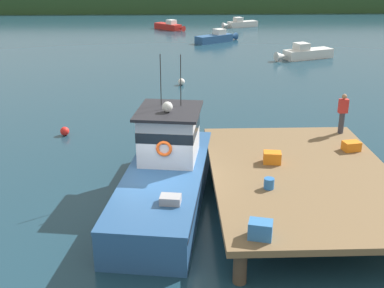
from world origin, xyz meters
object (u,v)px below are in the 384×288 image
Objects in this scene: crate_stack_mid_dock at (351,146)px; moored_boat_off_the_point at (240,24)px; crate_single_by_cleat at (260,230)px; deckhand_by_the_boat at (343,113)px; bait_bucket at (269,183)px; moored_boat_outer_mooring at (305,53)px; main_fishing_boat at (167,170)px; crate_single_far at (272,157)px; moored_boat_mid_harbor at (217,38)px; moored_boat_near_channel at (170,26)px; mooring_buoy_spare_mooring at (65,131)px; mooring_buoy_channel_marker at (181,82)px.

crate_stack_mid_dock is 42.22m from moored_boat_off_the_point.
deckhand_by_the_boat is at bearing 59.22° from crate_single_by_cleat.
bait_bucket reaches higher than moored_boat_outer_mooring.
main_fishing_boat reaches higher than crate_single_far.
deckhand_by_the_boat reaches higher than bait_bucket.
main_fishing_boat is 32.99m from moored_boat_mid_harbor.
moored_boat_outer_mooring is at bearing -57.21° from moored_boat_near_channel.
mooring_buoy_spare_mooring is (-7.33, 11.09, -1.22)m from crate_single_by_cleat.
moored_boat_near_channel is 20.63m from moored_boat_outer_mooring.
main_fishing_boat reaches higher than moored_boat_near_channel.
crate_single_far is at bearing -96.01° from moored_boat_off_the_point.
moored_boat_near_channel reaches higher than mooring_buoy_channel_marker.
bait_bucket is 0.21× the size of deckhand_by_the_boat.
bait_bucket is 45.49m from moored_boat_off_the_point.
moored_boat_outer_mooring is at bearing 65.47° from main_fishing_boat.
moored_boat_outer_mooring is (3.99, 21.11, -1.61)m from deckhand_by_the_boat.
main_fishing_boat is at bearing -156.95° from deckhand_by_the_boat.
moored_boat_off_the_point is at bearing 12.44° from moored_boat_near_channel.
moored_boat_outer_mooring reaches higher than mooring_buoy_spare_mooring.
mooring_buoy_channel_marker is at bearing -105.15° from moored_boat_off_the_point.
moored_boat_near_channel is at bearing 100.58° from deckhand_by_the_boat.
deckhand_by_the_boat is at bearing 83.44° from crate_stack_mid_dock.
crate_single_far is 1.76× the size of bait_bucket.
moored_boat_outer_mooring is (4.21, 23.00, -0.92)m from crate_stack_mid_dock.
moored_boat_mid_harbor is (4.49, 32.68, -0.58)m from main_fishing_boat.
crate_stack_mid_dock is (4.36, 5.80, -0.06)m from crate_single_by_cleat.
main_fishing_boat is 2.21× the size of moored_boat_mid_harbor.
crate_single_by_cleat is at bearing -120.78° from deckhand_by_the_boat.
main_fishing_boat is 2.58× the size of moored_boat_near_channel.
main_fishing_boat reaches higher than mooring_buoy_channel_marker.
crate_single_far reaches higher than moored_boat_mid_harbor.
moored_boat_mid_harbor is at bearing -109.28° from moored_boat_off_the_point.
moored_boat_outer_mooring is at bearing 48.07° from mooring_buoy_spare_mooring.
moored_boat_near_channel is at bearing -167.56° from moored_boat_off_the_point.
main_fishing_boat is 2.22× the size of moored_boat_off_the_point.
mooring_buoy_spare_mooring is (-8.07, 8.31, -1.16)m from bait_bucket.
moored_boat_near_channel is at bearing 122.79° from moored_boat_outer_mooring.
crate_single_by_cleat is at bearing -96.86° from moored_boat_off_the_point.
deckhand_by_the_boat is at bearing -100.71° from moored_boat_outer_mooring.
moored_boat_outer_mooring reaches higher than moored_boat_off_the_point.
main_fishing_boat is at bearing 148.76° from bait_bucket.
main_fishing_boat is at bearing -179.33° from crate_single_far.
deckhand_by_the_boat reaches higher than mooring_buoy_spare_mooring.
crate_single_by_cleat is at bearing -104.37° from crate_single_far.
mooring_buoy_channel_marker is at bearing -102.47° from moored_boat_mid_harbor.
moored_boat_off_the_point is at bearing 79.28° from main_fishing_boat.
moored_boat_mid_harbor is (1.32, 34.60, -0.95)m from bait_bucket.
crate_stack_mid_dock is at bearing -96.56° from deckhand_by_the_boat.
main_fishing_boat is 6.88m from crate_stack_mid_dock.
moored_boat_near_channel is 25.68m from mooring_buoy_channel_marker.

